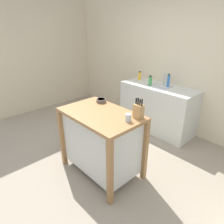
{
  "coord_description": "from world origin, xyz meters",
  "views": [
    {
      "loc": [
        1.94,
        -1.44,
        1.96
      ],
      "look_at": [
        0.14,
        0.26,
        0.87
      ],
      "focal_mm": 32.0,
      "sensor_mm": 36.0,
      "label": 1
    }
  ],
  "objects": [
    {
      "name": "wall_left",
      "position": [
        -2.76,
        0.72,
        1.3
      ],
      "size": [
        0.1,
        2.64,
        2.6
      ],
      "primitive_type": "cube",
      "color": "beige",
      "rests_on": "ground"
    },
    {
      "name": "sink_counter",
      "position": [
        -0.1,
        1.69,
        0.45
      ],
      "size": [
        1.45,
        0.6,
        0.9
      ],
      "color": "silver",
      "rests_on": "ground"
    },
    {
      "name": "bowl_ceramic_wide",
      "position": [
        -0.15,
        0.31,
        0.95
      ],
      "size": [
        0.14,
        0.14,
        0.05
      ],
      "color": "#564C47",
      "rests_on": "kitchen_island"
    },
    {
      "name": "bottle_dish_soap",
      "position": [
        -0.64,
        1.76,
        0.98
      ],
      "size": [
        0.06,
        0.06,
        0.18
      ],
      "color": "yellow",
      "rests_on": "sink_counter"
    },
    {
      "name": "trash_bin",
      "position": [
        -0.65,
        0.14,
        0.32
      ],
      "size": [
        0.36,
        0.28,
        0.63
      ],
      "color": "slate",
      "rests_on": "ground"
    },
    {
      "name": "ground_plane",
      "position": [
        0.0,
        0.0,
        0.0
      ],
      "size": [
        6.52,
        6.52,
        0.0
      ],
      "primitive_type": "plane",
      "color": "gray",
      "rests_on": "ground"
    },
    {
      "name": "bottle_spray_cleaner",
      "position": [
        0.03,
        1.78,
        1.01
      ],
      "size": [
        0.05,
        0.05,
        0.24
      ],
      "color": "blue",
      "rests_on": "sink_counter"
    },
    {
      "name": "sink_faucet",
      "position": [
        -0.1,
        1.83,
        1.01
      ],
      "size": [
        0.02,
        0.02,
        0.22
      ],
      "color": "#B7BCC1",
      "rests_on": "sink_counter"
    },
    {
      "name": "drinking_cup",
      "position": [
        0.54,
        0.13,
        0.96
      ],
      "size": [
        0.07,
        0.07,
        0.09
      ],
      "color": "silver",
      "rests_on": "kitchen_island"
    },
    {
      "name": "wall_back",
      "position": [
        0.0,
        2.04,
        1.3
      ],
      "size": [
        5.52,
        0.1,
        2.6
      ],
      "primitive_type": "cube",
      "color": "beige",
      "rests_on": "ground"
    },
    {
      "name": "kitchen_island",
      "position": [
        0.14,
        0.06,
        0.51
      ],
      "size": [
        1.08,
        0.68,
        0.92
      ],
      "color": "#9E7042",
      "rests_on": "ground"
    },
    {
      "name": "bottle_hand_soap",
      "position": [
        -0.25,
        1.6,
        0.98
      ],
      "size": [
        0.06,
        0.06,
        0.19
      ],
      "color": "green",
      "rests_on": "sink_counter"
    },
    {
      "name": "knife_block",
      "position": [
        0.56,
        0.3,
        1.01
      ],
      "size": [
        0.11,
        0.09,
        0.25
      ],
      "color": "tan",
      "rests_on": "kitchen_island"
    }
  ]
}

